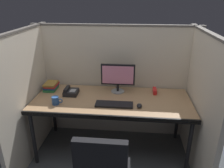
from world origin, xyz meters
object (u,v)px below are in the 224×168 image
Objects in this scene: monitor_center at (118,76)px; coffee_mug at (56,101)px; desk at (111,103)px; computer_mouse at (139,106)px; keyboard_main at (114,104)px; book_stack at (51,86)px; desk_phone at (71,92)px; red_stapler at (155,91)px.

monitor_center is 3.41× the size of coffee_mug.
desk is 4.42× the size of monitor_center.
computer_mouse is at bearing 1.67° from coffee_mug.
monitor_center is 0.52m from computer_mouse.
book_stack reaches higher than keyboard_main.
desk_phone is (-0.58, 0.24, 0.02)m from keyboard_main.
keyboard_main is 1.91× the size of book_stack.
desk_phone is at bearing 157.12° from keyboard_main.
book_stack is (-0.88, 0.36, 0.04)m from keyboard_main.
keyboard_main is at bearing -72.22° from desk.
desk_phone is 1.08m from red_stapler.
computer_mouse is 0.45m from red_stapler.
computer_mouse is at bearing -16.57° from desk_phone.
book_stack reaches higher than coffee_mug.
computer_mouse reaches higher than keyboard_main.
monitor_center is at bearing 76.40° from desk.
red_stapler reaches higher than keyboard_main.
computer_mouse is at bearing -2.78° from keyboard_main.
desk_phone is at bearing -167.17° from monitor_center.
desk_phone is at bearing 71.13° from coffee_mug.
desk_phone is (-0.86, 0.26, 0.02)m from computer_mouse.
keyboard_main is 3.41× the size of coffee_mug.
computer_mouse is 0.90m from desk_phone.
desk is 15.08× the size of coffee_mug.
desk_phone is at bearing 163.43° from computer_mouse.
book_stack is at bearing 161.96° from computer_mouse.
computer_mouse is 0.96m from coffee_mug.
desk is 0.37m from computer_mouse.
red_stapler is at bearing 20.45° from coffee_mug.
monitor_center is 0.90m from book_stack.
computer_mouse is at bearing -54.94° from monitor_center.
red_stapler reaches higher than computer_mouse.
keyboard_main is 0.95m from book_stack.
computer_mouse is (0.29, -0.01, 0.01)m from keyboard_main.
coffee_mug is (0.20, -0.41, -0.00)m from book_stack.
computer_mouse is 0.64× the size of red_stapler.
desk is 8.45× the size of book_stack.
monitor_center is at bearing 125.06° from computer_mouse.
desk is 0.66m from coffee_mug.
monitor_center reaches higher than book_stack.
keyboard_main is at bearing -22.88° from desk_phone.
desk_phone reaches higher than desk.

